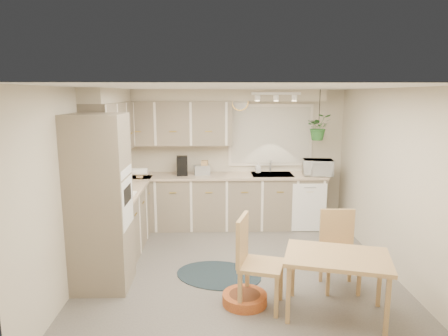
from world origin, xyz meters
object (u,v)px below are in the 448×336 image
at_px(chair_left, 262,263).
at_px(microwave, 318,166).
at_px(chair_back, 340,252).
at_px(braided_rug, 219,275).
at_px(dining_table, 336,285).
at_px(pet_bed, 245,299).

xyz_separation_m(chair_left, microwave, (1.28, 2.62, 0.60)).
relative_size(chair_back, braided_rug, 0.83).
height_order(chair_left, microwave, microwave).
xyz_separation_m(chair_back, microwave, (0.29, 2.24, 0.64)).
bearing_deg(microwave, dining_table, -93.44).
bearing_deg(microwave, pet_bed, -112.64).
bearing_deg(microwave, braided_rug, -126.42).
distance_m(braided_rug, microwave, 2.76).
distance_m(pet_bed, microwave, 3.13).
xyz_separation_m(dining_table, pet_bed, (-0.94, 0.25, -0.28)).
bearing_deg(braided_rug, dining_table, -38.37).
xyz_separation_m(chair_left, chair_back, (0.99, 0.38, -0.04)).
height_order(pet_bed, microwave, microwave).
bearing_deg(pet_bed, chair_left, -16.17).
bearing_deg(dining_table, braided_rug, 141.63).
distance_m(braided_rug, pet_bed, 0.78).
xyz_separation_m(dining_table, chair_left, (-0.77, 0.19, 0.18)).
relative_size(braided_rug, microwave, 2.26).
bearing_deg(dining_table, pet_bed, 165.42).
bearing_deg(chair_back, pet_bed, 18.03).
bearing_deg(pet_bed, braided_rug, 111.31).
bearing_deg(chair_left, pet_bed, -89.52).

